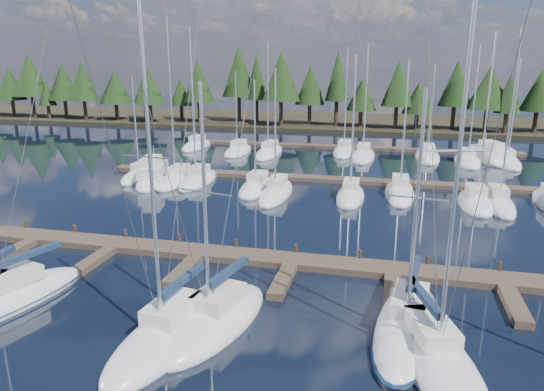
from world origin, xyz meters
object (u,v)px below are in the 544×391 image
(front_sailboat_2, at_px, (168,333))
(front_sailboat_1, at_px, (6,300))
(front_sailboat_4, at_px, (407,325))
(front_sailboat_5, at_px, (433,355))
(front_sailboat_3, at_px, (215,321))
(motor_yacht_left, at_px, (153,177))
(motor_yacht_right, at_px, (488,158))
(main_dock, at_px, (291,265))

(front_sailboat_2, bearing_deg, front_sailboat_1, 174.49)
(front_sailboat_4, xyz_separation_m, front_sailboat_5, (0.97, -2.25, 0.04))
(front_sailboat_2, xyz_separation_m, front_sailboat_3, (1.65, 1.55, -0.02))
(front_sailboat_2, bearing_deg, motor_yacht_left, 118.07)
(front_sailboat_5, xyz_separation_m, motor_yacht_right, (9.82, 45.26, 0.17))
(front_sailboat_2, bearing_deg, motor_yacht_right, 65.30)
(main_dock, relative_size, front_sailboat_1, 3.03)
(front_sailboat_2, relative_size, front_sailboat_4, 1.29)
(front_sailboat_5, relative_size, motor_yacht_right, 1.78)
(front_sailboat_1, relative_size, motor_yacht_right, 1.58)
(main_dock, relative_size, front_sailboat_5, 2.70)
(front_sailboat_2, bearing_deg, front_sailboat_4, 17.34)
(main_dock, bearing_deg, front_sailboat_4, -40.36)
(front_sailboat_1, relative_size, front_sailboat_5, 0.89)
(front_sailboat_2, distance_m, motor_yacht_right, 50.95)
(motor_yacht_right, bearing_deg, front_sailboat_5, -102.24)
(front_sailboat_3, bearing_deg, motor_yacht_left, 122.26)
(front_sailboat_1, xyz_separation_m, front_sailboat_4, (19.93, 2.37, -0.02))
(front_sailboat_3, distance_m, motor_yacht_left, 29.93)
(front_sailboat_1, xyz_separation_m, motor_yacht_left, (-4.88, 25.95, 0.21))
(front_sailboat_4, distance_m, motor_yacht_left, 34.24)
(front_sailboat_3, bearing_deg, main_dock, 73.57)
(front_sailboat_2, height_order, motor_yacht_left, front_sailboat_2)
(front_sailboat_2, height_order, front_sailboat_5, front_sailboat_5)
(front_sailboat_2, xyz_separation_m, front_sailboat_4, (10.49, 3.28, -0.03))
(front_sailboat_1, distance_m, front_sailboat_3, 11.11)
(front_sailboat_1, xyz_separation_m, front_sailboat_5, (20.91, 0.11, 0.02))
(main_dock, distance_m, motor_yacht_left, 25.51)
(front_sailboat_3, bearing_deg, motor_yacht_right, 66.29)
(front_sailboat_3, distance_m, front_sailboat_5, 9.83)
(main_dock, distance_m, motor_yacht_right, 41.23)
(motor_yacht_left, xyz_separation_m, motor_yacht_right, (35.61, 19.42, -0.01))
(front_sailboat_4, bearing_deg, motor_yacht_right, 75.91)
(front_sailboat_3, height_order, motor_yacht_left, front_sailboat_3)
(motor_yacht_left, bearing_deg, front_sailboat_3, -57.74)
(main_dock, bearing_deg, front_sailboat_2, -113.18)
(front_sailboat_1, bearing_deg, front_sailboat_3, 3.32)
(front_sailboat_2, height_order, motor_yacht_right, front_sailboat_2)
(front_sailboat_4, bearing_deg, main_dock, 139.64)
(front_sailboat_2, bearing_deg, front_sailboat_3, 43.27)
(front_sailboat_1, distance_m, front_sailboat_4, 20.07)
(front_sailboat_4, height_order, motor_yacht_right, front_sailboat_4)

